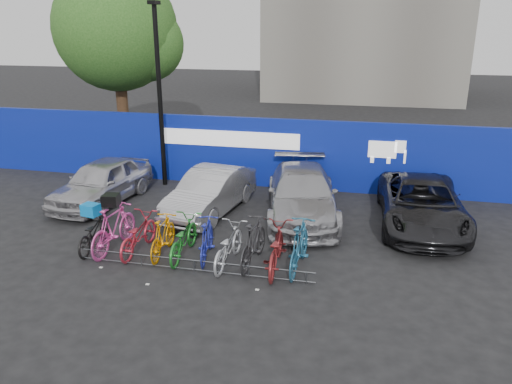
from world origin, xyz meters
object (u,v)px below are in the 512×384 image
(bike_2, at_px, (138,234))
(bike_4, at_px, (183,238))
(car_3, at_px, (422,204))
(bike_6, at_px, (228,246))
(car_2, at_px, (302,194))
(bike_8, at_px, (275,248))
(bike_rack, at_px, (194,265))
(bike_3, at_px, (163,236))
(car_0, at_px, (101,182))
(bike_1, at_px, (114,228))
(bike_0, at_px, (93,232))
(bike_5, at_px, (207,239))
(bike_9, at_px, (299,246))
(bike_7, at_px, (253,242))
(car_1, at_px, (210,192))
(tree, at_px, (122,32))
(lamppost, at_px, (159,91))

(bike_2, bearing_deg, bike_4, -177.76)
(car_3, bearing_deg, bike_6, -145.02)
(car_2, height_order, car_3, car_2)
(bike_8, bearing_deg, car_3, -138.38)
(bike_rack, bearing_deg, bike_3, 147.15)
(car_0, relative_size, car_2, 0.84)
(car_2, bearing_deg, bike_1, -151.92)
(bike_rack, height_order, bike_3, bike_3)
(bike_0, bearing_deg, bike_6, 172.95)
(bike_rack, distance_m, bike_3, 1.26)
(bike_4, height_order, bike_5, bike_5)
(bike_rack, height_order, bike_9, bike_9)
(bike_7, bearing_deg, bike_rack, 32.27)
(car_1, relative_size, car_2, 0.82)
(bike_rack, distance_m, bike_8, 1.91)
(bike_3, bearing_deg, car_0, -45.64)
(bike_5, bearing_deg, bike_0, -6.38)
(car_0, bearing_deg, bike_rack, -34.34)
(bike_6, bearing_deg, car_2, -106.04)
(bike_4, bearing_deg, car_3, -151.85)
(bike_0, xyz_separation_m, bike_3, (1.86, 0.04, 0.05))
(bike_2, height_order, bike_5, bike_5)
(bike_9, bearing_deg, tree, -43.79)
(bike_0, distance_m, bike_8, 4.67)
(tree, xyz_separation_m, bike_8, (8.57, -10.12, -4.54))
(bike_3, xyz_separation_m, bike_6, (1.68, -0.13, -0.02))
(bike_9, bearing_deg, bike_5, 1.90)
(car_1, bearing_deg, bike_rack, -68.87)
(bike_2, xyz_separation_m, bike_4, (1.18, 0.01, 0.01))
(car_0, distance_m, bike_5, 5.43)
(car_2, bearing_deg, bike_3, -141.61)
(bike_5, bearing_deg, tree, -63.74)
(bike_2, bearing_deg, bike_5, -176.74)
(bike_0, bearing_deg, bike_5, 176.37)
(bike_2, xyz_separation_m, bike_9, (4.02, -0.04, 0.11))
(bike_8, bearing_deg, bike_6, -2.84)
(car_0, xyz_separation_m, bike_1, (2.07, -3.14, -0.09))
(car_0, bearing_deg, car_2, 8.26)
(bike_1, bearing_deg, car_3, -152.05)
(bike_4, relative_size, bike_5, 1.12)
(car_3, distance_m, bike_6, 5.78)
(bike_rack, relative_size, bike_9, 2.86)
(lamppost, distance_m, car_0, 3.59)
(bike_0, height_order, bike_4, bike_4)
(bike_6, bearing_deg, bike_9, -172.00)
(bike_1, xyz_separation_m, bike_9, (4.65, -0.01, -0.01))
(bike_0, height_order, bike_3, bike_3)
(bike_rack, xyz_separation_m, bike_7, (1.25, 0.65, 0.40))
(car_0, xyz_separation_m, bike_0, (1.51, -3.18, -0.24))
(bike_5, height_order, bike_7, bike_7)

